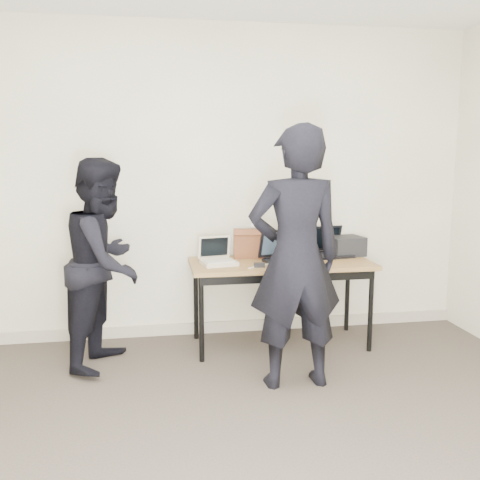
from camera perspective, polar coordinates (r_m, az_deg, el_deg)
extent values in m
cube|color=beige|center=(4.71, -2.56, 6.09)|extent=(4.50, 0.05, 2.70)
cube|color=brown|center=(4.45, 4.38, -2.53)|extent=(1.50, 0.66, 0.03)
cylinder|color=black|center=(4.18, -4.13, -8.42)|extent=(0.04, 0.04, 0.68)
cylinder|color=black|center=(4.51, 13.75, -7.34)|extent=(0.04, 0.04, 0.68)
cylinder|color=black|center=(4.69, -4.73, -6.46)|extent=(0.04, 0.04, 0.68)
cylinder|color=black|center=(4.98, 11.37, -5.66)|extent=(0.04, 0.04, 0.68)
cube|color=black|center=(4.20, 5.29, -4.08)|extent=(1.40, 0.03, 0.06)
cube|color=#BBB195|center=(4.31, -2.26, -2.45)|extent=(0.31, 0.27, 0.03)
cube|color=beige|center=(4.28, -2.15, -2.27)|extent=(0.24, 0.16, 0.01)
cube|color=#BBB195|center=(4.41, -2.78, -0.74)|extent=(0.27, 0.09, 0.19)
cube|color=black|center=(4.41, -2.75, -0.74)|extent=(0.23, 0.07, 0.15)
cube|color=#BBB195|center=(4.42, -2.71, -1.96)|extent=(0.24, 0.06, 0.01)
cube|color=black|center=(4.41, 4.98, -2.28)|extent=(0.39, 0.33, 0.02)
cube|color=black|center=(4.38, 5.19, -2.17)|extent=(0.30, 0.21, 0.01)
cube|color=black|center=(4.52, 3.98, -0.34)|extent=(0.34, 0.17, 0.24)
cube|color=#26333F|center=(4.51, 4.03, -0.33)|extent=(0.29, 0.13, 0.19)
cube|color=black|center=(4.51, 4.17, -1.86)|extent=(0.29, 0.10, 0.02)
cube|color=black|center=(4.71, 9.65, -1.62)|extent=(0.38, 0.30, 0.02)
cube|color=black|center=(4.68, 9.83, -1.52)|extent=(0.30, 0.18, 0.01)
cube|color=black|center=(4.83, 8.81, 0.18)|extent=(0.35, 0.14, 0.23)
cube|color=black|center=(4.82, 8.85, 0.19)|extent=(0.30, 0.11, 0.19)
cube|color=black|center=(4.81, 8.97, -1.23)|extent=(0.31, 0.06, 0.02)
cube|color=brown|center=(4.60, 1.57, -0.38)|extent=(0.38, 0.20, 0.24)
cube|color=brown|center=(4.52, 1.62, 0.74)|extent=(0.37, 0.12, 0.07)
cube|color=brown|center=(4.62, 3.55, -0.61)|extent=(0.03, 0.10, 0.02)
ellipsoid|color=white|center=(4.58, 1.95, 1.65)|extent=(0.14, 0.11, 0.08)
cube|color=black|center=(4.79, 11.22, -0.62)|extent=(0.32, 0.28, 0.17)
cube|color=black|center=(4.23, 2.07, -2.69)|extent=(0.09, 0.06, 0.03)
cube|color=silver|center=(4.26, 2.18, -2.75)|extent=(0.23, 0.17, 0.01)
cube|color=black|center=(4.68, 10.29, -1.80)|extent=(0.12, 0.24, 0.01)
cube|color=silver|center=(4.34, 5.02, -2.57)|extent=(0.22, 0.13, 0.01)
cube|color=black|center=(4.71, 5.37, -1.63)|extent=(0.25, 0.07, 0.01)
imported|color=black|center=(3.66, 5.93, -1.96)|extent=(0.67, 0.46, 1.80)
imported|color=black|center=(4.16, -14.20, -2.40)|extent=(0.82, 0.92, 1.58)
cube|color=#A89F8B|center=(4.92, -2.40, -9.25)|extent=(4.50, 0.03, 0.10)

